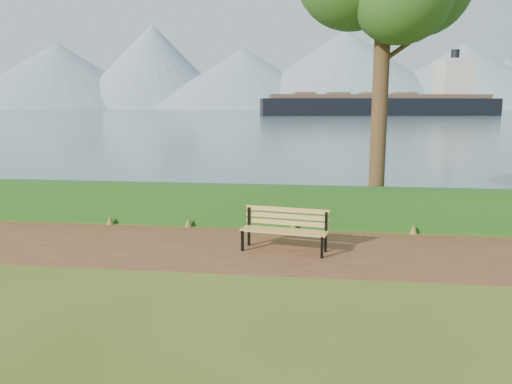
# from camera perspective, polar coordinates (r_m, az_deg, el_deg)

# --- Properties ---
(ground) EXTENTS (140.00, 140.00, 0.00)m
(ground) POSITION_cam_1_polar(r_m,az_deg,el_deg) (10.76, -4.89, -6.78)
(ground) COLOR #435217
(ground) RESTS_ON ground
(path) EXTENTS (40.00, 3.40, 0.01)m
(path) POSITION_cam_1_polar(r_m,az_deg,el_deg) (11.04, -4.56, -6.32)
(path) COLOR #562B1D
(path) RESTS_ON ground
(hedge) EXTENTS (32.00, 0.85, 1.00)m
(hedge) POSITION_cam_1_polar(r_m,az_deg,el_deg) (13.12, -2.52, -1.47)
(hedge) COLOR #154313
(hedge) RESTS_ON ground
(water) EXTENTS (700.00, 510.00, 0.00)m
(water) POSITION_cam_1_polar(r_m,az_deg,el_deg) (270.10, 6.98, 9.17)
(water) COLOR #435A6D
(water) RESTS_ON ground
(mountains) EXTENTS (585.00, 190.00, 70.00)m
(mountains) POSITION_cam_1_polar(r_m,az_deg,el_deg) (417.00, 5.94, 13.22)
(mountains) COLOR gray
(mountains) RESTS_ON ground
(bench) EXTENTS (1.89, 0.84, 0.92)m
(bench) POSITION_cam_1_polar(r_m,az_deg,el_deg) (10.66, 3.35, -3.98)
(bench) COLOR black
(bench) RESTS_ON ground
(cargo_ship) EXTENTS (71.18, 24.53, 21.36)m
(cargo_ship) POSITION_cam_1_polar(r_m,az_deg,el_deg) (156.21, 14.74, 9.61)
(cargo_ship) COLOR black
(cargo_ship) RESTS_ON ground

